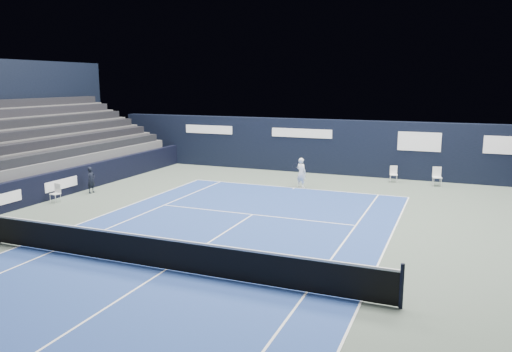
# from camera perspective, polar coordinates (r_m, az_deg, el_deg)

# --- Properties ---
(ground) EXTENTS (48.00, 48.00, 0.00)m
(ground) POSITION_cam_1_polar(r_m,az_deg,el_deg) (16.14, -6.43, -8.22)
(ground) COLOR #4A584D
(ground) RESTS_ON ground
(court_surface) EXTENTS (10.97, 23.77, 0.01)m
(court_surface) POSITION_cam_1_polar(r_m,az_deg,el_deg) (14.52, -10.25, -10.51)
(court_surface) COLOR navy
(court_surface) RESTS_ON ground
(folding_chair_back_a) EXTENTS (0.44, 0.43, 0.86)m
(folding_chair_back_a) POSITION_cam_1_polar(r_m,az_deg,el_deg) (27.27, 15.45, 0.35)
(folding_chair_back_a) COLOR white
(folding_chair_back_a) RESTS_ON ground
(folding_chair_back_b) EXTENTS (0.51, 0.50, 0.97)m
(folding_chair_back_b) POSITION_cam_1_polar(r_m,az_deg,el_deg) (26.89, 19.98, 0.09)
(folding_chair_back_b) COLOR white
(folding_chair_back_b) RESTS_ON ground
(line_judge_chair) EXTENTS (0.39, 0.37, 0.82)m
(line_judge_chair) POSITION_cam_1_polar(r_m,az_deg,el_deg) (23.62, -21.86, -1.67)
(line_judge_chair) COLOR white
(line_judge_chair) RESTS_ON ground
(line_judge) EXTENTS (0.31, 0.47, 1.25)m
(line_judge) POSITION_cam_1_polar(r_m,az_deg,el_deg) (24.93, -18.32, -0.44)
(line_judge) COLOR black
(line_judge) RESTS_ON ground
(court_markings) EXTENTS (11.03, 23.83, 0.00)m
(court_markings) POSITION_cam_1_polar(r_m,az_deg,el_deg) (14.52, -10.25, -10.49)
(court_markings) COLOR white
(court_markings) RESTS_ON court_surface
(tennis_net) EXTENTS (12.90, 0.10, 1.10)m
(tennis_net) POSITION_cam_1_polar(r_m,az_deg,el_deg) (14.35, -10.31, -8.63)
(tennis_net) COLOR black
(tennis_net) RESTS_ON ground
(back_sponsor_wall) EXTENTS (26.00, 0.63, 3.10)m
(back_sponsor_wall) POSITION_cam_1_polar(r_m,az_deg,el_deg) (29.07, 7.27, 3.40)
(back_sponsor_wall) COLOR black
(back_sponsor_wall) RESTS_ON ground
(side_barrier_left) EXTENTS (0.33, 22.00, 1.20)m
(side_barrier_left) POSITION_cam_1_polar(r_m,az_deg,el_deg) (24.63, -21.67, -0.85)
(side_barrier_left) COLOR black
(side_barrier_left) RESTS_ON ground
(spectator_stand) EXTENTS (6.00, 18.00, 6.40)m
(spectator_stand) POSITION_cam_1_polar(r_m,az_deg,el_deg) (27.82, -26.08, 2.90)
(spectator_stand) COLOR #4B4B4D
(spectator_stand) RESTS_ON ground
(tennis_player) EXTENTS (0.64, 0.88, 1.51)m
(tennis_player) POSITION_cam_1_polar(r_m,az_deg,el_deg) (24.93, 5.18, 0.38)
(tennis_player) COLOR white
(tennis_player) RESTS_ON ground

